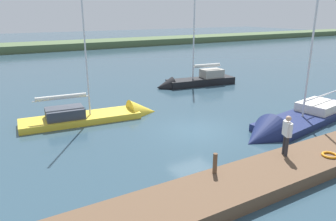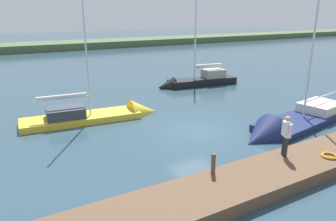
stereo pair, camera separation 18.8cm
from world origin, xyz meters
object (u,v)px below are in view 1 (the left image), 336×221
object	(u,v)px
life_ring_buoy	(330,155)
sailboat_near_dock	(102,117)
mooring_post_far	(215,163)
sailboat_mid_channel	(194,83)
sailboat_outer_mooring	(294,124)
person_on_dock	(287,133)

from	to	relation	value
life_ring_buoy	sailboat_near_dock	distance (m)	12.66
mooring_post_far	sailboat_mid_channel	size ratio (longest dim) A/B	0.09
sailboat_near_dock	sailboat_mid_channel	world-z (taller)	sailboat_near_dock
mooring_post_far	sailboat_near_dock	world-z (taller)	sailboat_near_dock
mooring_post_far	life_ring_buoy	xyz separation A→B (m)	(-5.10, 1.31, -0.35)
sailboat_outer_mooring	person_on_dock	size ratio (longest dim) A/B	6.90
mooring_post_far	sailboat_near_dock	size ratio (longest dim) A/B	0.08
life_ring_buoy	sailboat_near_dock	size ratio (longest dim) A/B	0.07
life_ring_buoy	sailboat_near_dock	bearing A→B (deg)	-61.29
sailboat_outer_mooring	sailboat_mid_channel	bearing A→B (deg)	-104.05
mooring_post_far	sailboat_outer_mooring	bearing A→B (deg)	-160.66
person_on_dock	mooring_post_far	bearing A→B (deg)	-159.75
life_ring_buoy	person_on_dock	xyz separation A→B (m)	(1.54, -1.06, 0.96)
life_ring_buoy	person_on_dock	distance (m)	2.10
sailboat_near_dock	person_on_dock	xyz separation A→B (m)	(-4.54, 10.03, 1.42)
sailboat_near_dock	life_ring_buoy	bearing A→B (deg)	-55.86
sailboat_outer_mooring	mooring_post_far	bearing A→B (deg)	10.54
sailboat_near_dock	sailboat_mid_channel	distance (m)	11.26
sailboat_near_dock	person_on_dock	distance (m)	11.10
sailboat_mid_channel	sailboat_outer_mooring	size ratio (longest dim) A/B	0.71
sailboat_near_dock	sailboat_outer_mooring	xyz separation A→B (m)	(-9.13, 6.92, -0.02)
mooring_post_far	sailboat_near_dock	bearing A→B (deg)	-84.33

